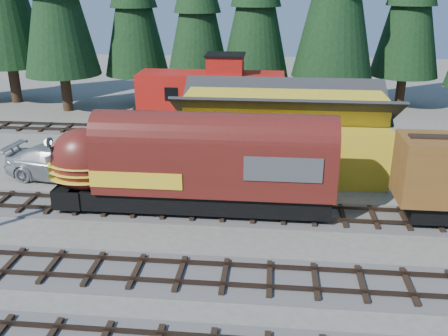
# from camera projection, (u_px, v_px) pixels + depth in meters

# --- Properties ---
(ground) EXTENTS (120.00, 120.00, 0.00)m
(ground) POSITION_uv_depth(u_px,v_px,m) (284.00, 256.00, 21.63)
(ground) COLOR #6B665B
(ground) RESTS_ON ground
(track_spur) EXTENTS (32.00, 3.20, 0.33)m
(track_spur) POSITION_uv_depth(u_px,v_px,m) (153.00, 131.00, 39.28)
(track_spur) COLOR #4C4947
(track_spur) RESTS_ON ground
(depot) EXTENTS (12.80, 7.00, 5.30)m
(depot) POSITION_uv_depth(u_px,v_px,m) (284.00, 125.00, 30.35)
(depot) COLOR gold
(depot) RESTS_ON ground
(locomotive) EXTENTS (14.60, 2.90, 3.97)m
(locomotive) POSITION_uv_depth(u_px,v_px,m) (184.00, 169.00, 24.98)
(locomotive) COLOR black
(locomotive) RESTS_ON ground
(caboose) EXTENTS (10.93, 3.17, 5.69)m
(caboose) POSITION_uv_depth(u_px,v_px,m) (212.00, 98.00, 37.88)
(caboose) COLOR black
(caboose) RESTS_ON ground
(pickup_truck_a) EXTENTS (6.84, 3.47, 1.86)m
(pickup_truck_a) POSITION_uv_depth(u_px,v_px,m) (100.00, 153.00, 31.66)
(pickup_truck_a) COLOR black
(pickup_truck_a) RESTS_ON ground
(pickup_truck_b) EXTENTS (7.13, 3.61, 1.98)m
(pickup_truck_b) POSITION_uv_depth(u_px,v_px,m) (63.00, 163.00, 29.75)
(pickup_truck_b) COLOR #ABAEB3
(pickup_truck_b) RESTS_ON ground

